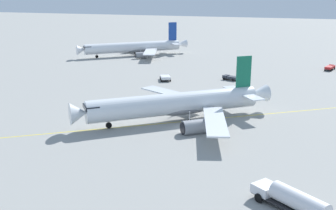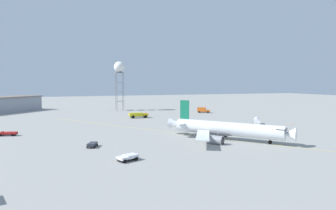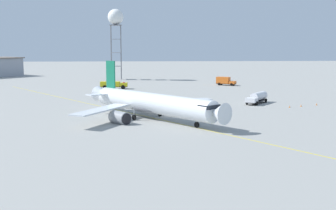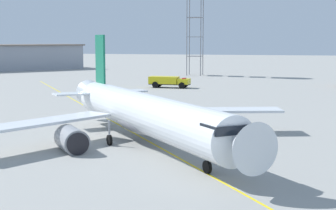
{
  "view_description": "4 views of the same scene",
  "coord_description": "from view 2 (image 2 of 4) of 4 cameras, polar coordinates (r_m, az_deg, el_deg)",
  "views": [
    {
      "loc": [
        -67.96,
        -18.66,
        24.12
      ],
      "look_at": [
        4.12,
        5.33,
        2.81
      ],
      "focal_mm": 44.6,
      "sensor_mm": 36.0,
      "label": 1
    },
    {
      "loc": [
        50.19,
        79.23,
        17.24
      ],
      "look_at": [
        6.65,
        -39.7,
        7.43
      ],
      "focal_mm": 31.07,
      "sensor_mm": 36.0,
      "label": 2
    },
    {
      "loc": [
        5.67,
        92.17,
        15.22
      ],
      "look_at": [
        0.38,
        4.07,
        2.93
      ],
      "focal_mm": 46.89,
      "sensor_mm": 36.0,
      "label": 3
    },
    {
      "loc": [
        -10.41,
        54.4,
        11.0
      ],
      "look_at": [
        1.35,
        3.35,
        4.22
      ],
      "focal_mm": 54.84,
      "sensor_mm": 36.0,
      "label": 4
    }
  ],
  "objects": [
    {
      "name": "ops_pickup_truck",
      "position": [
        107.74,
        -28.85,
        -4.9
      ],
      "size": [
        5.68,
        3.32,
        1.41
      ],
      "rotation": [
        0.0,
        0.0,
        5.99
      ],
      "color": "#232326",
      "rests_on": "ground_plane"
    },
    {
      "name": "airliner_main",
      "position": [
        89.89,
        11.24,
        -4.71
      ],
      "size": [
        29.28,
        32.84,
        11.68
      ],
      "rotation": [
        0.0,
        0.0,
        2.25
      ],
      "color": "silver",
      "rests_on": "ground_plane"
    },
    {
      "name": "safety_cone_far",
      "position": [
        129.68,
        23.1,
        -3.44
      ],
      "size": [
        0.36,
        0.36,
        0.55
      ],
      "color": "orange",
      "rests_on": "ground_plane"
    },
    {
      "name": "taxiway_centreline",
      "position": [
        89.26,
        14.69,
        -6.85
      ],
      "size": [
        104.58,
        151.64,
        0.01
      ],
      "rotation": [
        0.0,
        0.0,
        2.17
      ],
      "color": "yellow",
      "rests_on": "ground_plane"
    },
    {
      "name": "fuel_tanker_truck",
      "position": [
        123.83,
        17.01,
        -3.03
      ],
      "size": [
        7.59,
        9.06,
        2.87
      ],
      "rotation": [
        0.0,
        0.0,
        0.93
      ],
      "color": "#232326",
      "rests_on": "ground_plane"
    },
    {
      "name": "radar_tower",
      "position": [
        181.81,
        -9.52,
        7.11
      ],
      "size": [
        6.68,
        6.68,
        30.06
      ],
      "color": "slate",
      "rests_on": "ground_plane"
    },
    {
      "name": "pushback_tug_truck",
      "position": [
        65.74,
        -7.86,
        -10.09
      ],
      "size": [
        5.16,
        4.11,
        1.3
      ],
      "rotation": [
        0.0,
        0.0,
        0.43
      ],
      "color": "#232326",
      "rests_on": "ground_plane"
    },
    {
      "name": "safety_cone_near",
      "position": [
        121.66,
        21.44,
        -3.89
      ],
      "size": [
        0.36,
        0.36,
        0.55
      ],
      "color": "orange",
      "rests_on": "ground_plane"
    },
    {
      "name": "baggage_truck_truck",
      "position": [
        80.91,
        -14.63,
        -7.5
      ],
      "size": [
        3.27,
        4.53,
        1.22
      ],
      "rotation": [
        0.0,
        0.0,
        1.2
      ],
      "color": "#232326",
      "rests_on": "ground_plane"
    },
    {
      "name": "catering_truck_truck",
      "position": [
        166.98,
        6.84,
        -0.96
      ],
      "size": [
        7.43,
        5.83,
        3.1
      ],
      "rotation": [
        0.0,
        0.0,
        2.6
      ],
      "color": "#232326",
      "rests_on": "ground_plane"
    },
    {
      "name": "fire_tender_truck",
      "position": [
        142.66,
        -5.87,
        -1.92
      ],
      "size": [
        9.34,
        3.6,
        2.5
      ],
      "rotation": [
        0.0,
        0.0,
        3.09
      ],
      "color": "#232326",
      "rests_on": "ground_plane"
    },
    {
      "name": "safety_cone_mid",
      "position": [
        124.97,
        22.15,
        -3.7
      ],
      "size": [
        0.36,
        0.36,
        0.55
      ],
      "color": "orange",
      "rests_on": "ground_plane"
    },
    {
      "name": "ground_plane",
      "position": [
        95.36,
        12.11,
        -6.08
      ],
      "size": [
        600.0,
        600.0,
        0.0
      ],
      "primitive_type": "plane",
      "color": "gray"
    }
  ]
}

